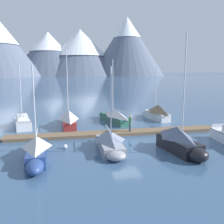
% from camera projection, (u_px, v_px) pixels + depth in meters
% --- Properties ---
extents(ground_plane, '(700.00, 700.00, 0.00)m').
position_uv_depth(ground_plane, '(126.00, 146.00, 22.42)').
color(ground_plane, '#38567A').
extents(mountain_central_massif, '(71.28, 71.28, 39.55)m').
position_uv_depth(mountain_central_massif, '(48.00, 53.00, 235.76)').
color(mountain_central_massif, '#4C566B').
rests_on(mountain_central_massif, ground).
extents(mountain_shoulder_ridge, '(84.17, 84.17, 42.46)m').
position_uv_depth(mountain_shoulder_ridge, '(80.00, 51.00, 241.09)').
color(mountain_shoulder_ridge, slate).
rests_on(mountain_shoulder_ridge, ground).
extents(mountain_east_summit, '(69.47, 69.47, 53.20)m').
position_uv_depth(mountain_east_summit, '(127.00, 46.00, 237.18)').
color(mountain_east_summit, slate).
rests_on(mountain_east_summit, ground).
extents(dock, '(21.98, 1.89, 0.30)m').
position_uv_depth(dock, '(116.00, 133.00, 26.25)').
color(dock, brown).
rests_on(dock, ground).
extents(sailboat_nearest_berth, '(2.58, 5.99, 7.24)m').
position_uv_depth(sailboat_nearest_berth, '(22.00, 122.00, 29.72)').
color(sailboat_nearest_berth, white).
rests_on(sailboat_nearest_berth, ground).
extents(sailboat_second_berth, '(1.68, 6.04, 6.92)m').
position_uv_depth(sailboat_second_berth, '(37.00, 151.00, 18.63)').
color(sailboat_second_berth, navy).
rests_on(sailboat_second_berth, ground).
extents(sailboat_mid_dock_port, '(1.70, 6.71, 8.87)m').
position_uv_depth(sailboat_mid_dock_port, '(69.00, 118.00, 29.93)').
color(sailboat_mid_dock_port, '#B2332D').
rests_on(sailboat_mid_dock_port, ground).
extents(sailboat_mid_dock_starboard, '(2.02, 5.62, 6.85)m').
position_uv_depth(sailboat_mid_dock_starboard, '(110.00, 142.00, 21.01)').
color(sailboat_mid_dock_starboard, '#93939E').
rests_on(sailboat_mid_dock_starboard, ground).
extents(sailboat_far_berth, '(3.00, 7.33, 7.76)m').
position_uv_depth(sailboat_far_berth, '(114.00, 116.00, 32.15)').
color(sailboat_far_berth, '#336B56').
rests_on(sailboat_far_berth, ground).
extents(sailboat_outer_slip, '(2.34, 5.65, 9.40)m').
position_uv_depth(sailboat_outer_slip, '(180.00, 141.00, 20.50)').
color(sailboat_outer_slip, black).
rests_on(sailboat_outer_slip, ground).
extents(sailboat_end_of_dock, '(2.32, 6.05, 6.94)m').
position_uv_depth(sailboat_end_of_dock, '(156.00, 112.00, 33.99)').
color(sailboat_end_of_dock, silver).
rests_on(sailboat_end_of_dock, ground).
extents(person_on_dock, '(0.24, 0.59, 1.69)m').
position_uv_depth(person_on_dock, '(130.00, 122.00, 26.10)').
color(person_on_dock, '#384256').
rests_on(person_on_dock, dock).
extents(mooring_buoy_channel_marker, '(0.39, 0.39, 0.47)m').
position_uv_depth(mooring_buoy_channel_marker, '(65.00, 147.00, 21.54)').
color(mooring_buoy_channel_marker, white).
rests_on(mooring_buoy_channel_marker, ground).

